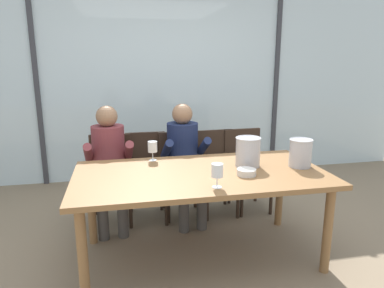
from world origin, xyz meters
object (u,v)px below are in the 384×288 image
chair_right_of_center (217,165)px  wine_glass_near_bucket (153,148)px  ice_bucket_secondary (248,151)px  chair_left_of_center (147,168)px  chair_near_window_right (245,163)px  dining_table (201,181)px  person_maroon_top (109,159)px  person_navy_polo (184,155)px  ice_bucket_primary (300,153)px  tasting_bowl (246,172)px  chair_near_curtain (111,171)px  wine_glass_by_left_taster (217,171)px  chair_center (180,167)px

chair_right_of_center → wine_glass_near_bucket: size_ratio=5.02×
ice_bucket_secondary → wine_glass_near_bucket: size_ratio=1.43×
chair_left_of_center → chair_near_window_right: same height
dining_table → person_maroon_top: bearing=132.9°
person_navy_polo → ice_bucket_primary: bearing=-47.8°
person_navy_polo → chair_left_of_center: bearing=151.7°
person_maroon_top → tasting_bowl: bearing=-43.8°
chair_near_curtain → wine_glass_by_left_taster: size_ratio=5.02×
chair_left_of_center → chair_right_of_center: same height
chair_left_of_center → chair_near_window_right: 1.09m
dining_table → chair_left_of_center: chair_left_of_center is taller
chair_center → wine_glass_by_left_taster: size_ratio=5.02×
person_maroon_top → tasting_bowl: size_ratio=7.91×
person_maroon_top → tasting_bowl: 1.42m
ice_bucket_secondary → wine_glass_by_left_taster: 0.59m
dining_table → chair_right_of_center: (0.40, 0.93, -0.17)m
wine_glass_near_bucket → dining_table: bearing=-50.5°
dining_table → chair_right_of_center: size_ratio=2.30×
chair_center → tasting_bowl: bearing=-72.2°
dining_table → wine_glass_by_left_taster: size_ratio=11.53×
person_maroon_top → wine_glass_near_bucket: size_ratio=6.86×
chair_center → person_navy_polo: 0.21m
chair_center → tasting_bowl: 1.14m
dining_table → wine_glass_by_left_taster: 0.41m
tasting_bowl → ice_bucket_secondary: bearing=67.7°
dining_table → chair_center: size_ratio=2.30×
chair_right_of_center → wine_glass_by_left_taster: (-0.36, -1.29, 0.36)m
wine_glass_by_left_taster → dining_table: bearing=95.3°
chair_near_curtain → chair_right_of_center: 1.13m
person_maroon_top → tasting_bowl: (1.07, -0.94, 0.09)m
person_navy_polo → wine_glass_near_bucket: person_navy_polo is taller
wine_glass_near_bucket → person_maroon_top: bearing=136.4°
chair_right_of_center → chair_near_window_right: size_ratio=1.00×
chair_right_of_center → tasting_bowl: (-0.07, -1.08, 0.26)m
ice_bucket_secondary → wine_glass_by_left_taster: size_ratio=1.43×
wine_glass_by_left_taster → person_maroon_top: bearing=123.8°
person_navy_polo → wine_glass_by_left_taster: size_ratio=6.86×
person_maroon_top → person_navy_polo: same height
chair_near_window_right → person_maroon_top: 1.48m
ice_bucket_primary → tasting_bowl: 0.55m
chair_center → person_maroon_top: person_maroon_top is taller
chair_near_window_right → chair_near_curtain: bearing=176.8°
chair_near_curtain → chair_center: size_ratio=1.00×
tasting_bowl → wine_glass_near_bucket: size_ratio=0.87×
chair_center → ice_bucket_secondary: ice_bucket_secondary is taller
chair_right_of_center → ice_bucket_primary: 1.11m
person_maroon_top → dining_table: bearing=-49.6°
ice_bucket_primary → chair_center: bearing=133.0°
dining_table → person_maroon_top: 1.08m
ice_bucket_secondary → dining_table: bearing=-168.7°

